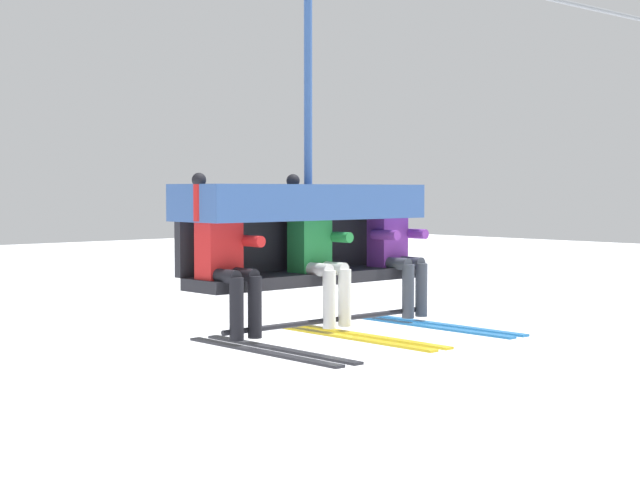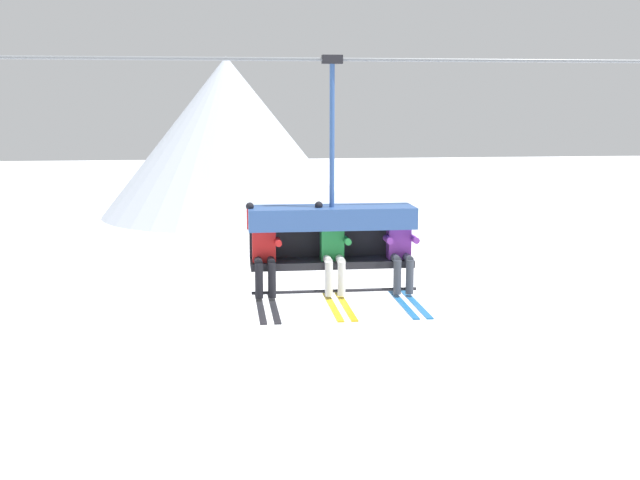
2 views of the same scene
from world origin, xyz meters
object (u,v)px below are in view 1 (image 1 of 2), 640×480
object	(u,v)px
chairlift_chair	(303,217)
skier_purple	(398,249)
skier_green	(319,251)
skier_red	(228,257)

from	to	relation	value
chairlift_chair	skier_purple	size ratio (longest dim) A/B	1.90
chairlift_chair	skier_green	xyz separation A→B (m)	(-0.00, -0.21, -0.29)
chairlift_chair	skier_purple	bearing A→B (deg)	-12.95
skier_purple	chairlift_chair	bearing A→B (deg)	167.05
skier_red	skier_green	world-z (taller)	same
skier_red	skier_purple	size ratio (longest dim) A/B	1.00
skier_purple	skier_green	bearing A→B (deg)	179.59
skier_green	skier_purple	bearing A→B (deg)	-0.41
chairlift_chair	skier_red	world-z (taller)	chairlift_chair
chairlift_chair	skier_green	bearing A→B (deg)	-90.89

